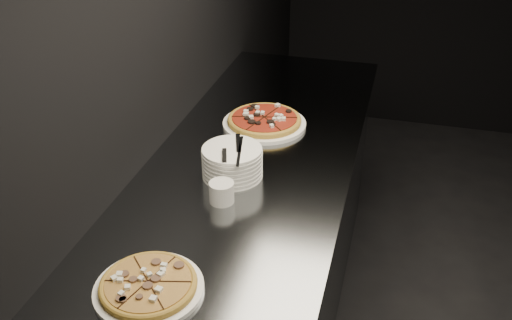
% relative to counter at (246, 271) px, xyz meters
% --- Properties ---
extents(wall_left, '(0.02, 5.00, 2.80)m').
position_rel_counter_xyz_m(wall_left, '(-0.37, 0.00, 0.94)').
color(wall_left, black).
rests_on(wall_left, floor).
extents(counter, '(0.74, 2.44, 0.92)m').
position_rel_counter_xyz_m(counter, '(0.00, 0.00, 0.00)').
color(counter, slate).
rests_on(counter, floor).
extents(pizza_mushroom, '(0.32, 0.32, 0.03)m').
position_rel_counter_xyz_m(pizza_mushroom, '(-0.08, -0.64, 0.48)').
color(pizza_mushroom, white).
rests_on(pizza_mushroom, counter).
extents(pizza_tomato, '(0.36, 0.36, 0.04)m').
position_rel_counter_xyz_m(pizza_tomato, '(-0.03, 0.38, 0.48)').
color(pizza_tomato, white).
rests_on(pizza_tomato, counter).
extents(plate_stack, '(0.21, 0.21, 0.11)m').
position_rel_counter_xyz_m(plate_stack, '(-0.04, -0.03, 0.51)').
color(plate_stack, white).
rests_on(plate_stack, counter).
extents(cutlery, '(0.07, 0.22, 0.01)m').
position_rel_counter_xyz_m(cutlery, '(-0.03, -0.05, 0.57)').
color(cutlery, '#B6B8BD').
rests_on(cutlery, plate_stack).
extents(ramekin, '(0.08, 0.08, 0.07)m').
position_rel_counter_xyz_m(ramekin, '(-0.02, -0.19, 0.50)').
color(ramekin, silver).
rests_on(ramekin, counter).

